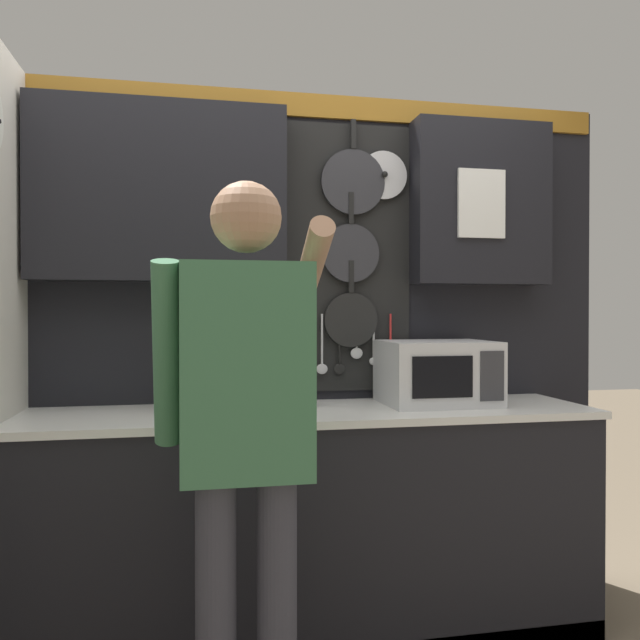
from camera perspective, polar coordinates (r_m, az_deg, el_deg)
name	(u,v)px	position (r m, az deg, el deg)	size (l,w,h in m)	color
ground_plane	(314,636)	(2.86, -0.58, -26.92)	(14.00, 14.00, 0.00)	#756651
base_cabinet_counter	(314,524)	(2.68, -0.57, -18.15)	(2.31, 0.58, 0.93)	black
back_wall_unit	(298,283)	(2.79, -1.98, 3.44)	(2.88, 0.22, 2.31)	black
microwave	(437,372)	(2.76, 10.65, -4.72)	(0.47, 0.38, 0.27)	silver
knife_block	(198,384)	(2.56, -11.07, -5.78)	(0.12, 0.16, 0.29)	brown
utensil_crock	(300,387)	(2.60, -1.82, -6.18)	(0.12, 0.12, 0.36)	white
person	(246,415)	(1.88, -6.77, -8.61)	(0.54, 0.62, 1.71)	#383842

